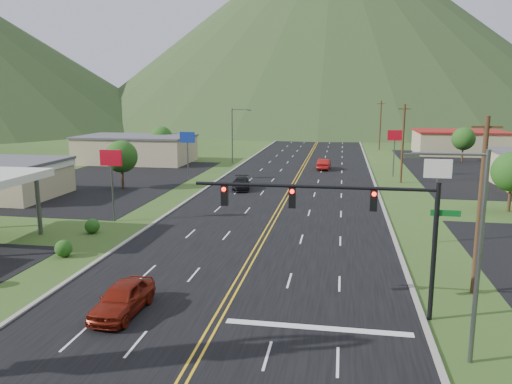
% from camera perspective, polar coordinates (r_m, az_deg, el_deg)
% --- Properties ---
extents(traffic_signal, '(13.10, 0.43, 7.00)m').
position_cam_1_polar(traffic_signal, '(25.20, 10.92, -2.37)').
color(traffic_signal, black).
rests_on(traffic_signal, ground).
extents(streetlight_east, '(3.28, 0.25, 9.00)m').
position_cam_1_polar(streetlight_east, '(22.01, 23.44, -5.45)').
color(streetlight_east, '#59595E').
rests_on(streetlight_east, ground).
extents(streetlight_west, '(3.28, 0.25, 9.00)m').
position_cam_1_polar(streetlight_west, '(82.64, -2.52, 6.89)').
color(streetlight_west, '#59595E').
rests_on(streetlight_west, ground).
extents(building_west_far, '(18.40, 11.40, 4.50)m').
position_cam_1_polar(building_west_far, '(85.98, -13.52, 4.80)').
color(building_west_far, tan).
rests_on(building_west_far, ground).
extents(building_east_far, '(16.40, 12.40, 4.50)m').
position_cam_1_polar(building_east_far, '(103.32, 22.21, 5.29)').
color(building_east_far, tan).
rests_on(building_east_far, ground).
extents(pole_sign_west_a, '(2.00, 0.18, 6.40)m').
position_cam_1_polar(pole_sign_west_a, '(45.55, -16.21, 2.96)').
color(pole_sign_west_a, '#59595E').
rests_on(pole_sign_west_a, ground).
extents(pole_sign_west_b, '(2.00, 0.18, 6.40)m').
position_cam_1_polar(pole_sign_west_b, '(65.89, -7.85, 5.65)').
color(pole_sign_west_b, '#59595E').
rests_on(pole_sign_west_b, ground).
extents(pole_sign_east_a, '(2.00, 0.18, 6.40)m').
position_cam_1_polar(pole_sign_east_a, '(39.65, 20.02, 1.60)').
color(pole_sign_east_a, '#59595E').
rests_on(pole_sign_east_a, ground).
extents(pole_sign_east_b, '(2.00, 0.18, 6.40)m').
position_cam_1_polar(pole_sign_east_b, '(71.15, 15.58, 5.74)').
color(pole_sign_east_b, '#59595E').
rests_on(pole_sign_east_b, ground).
extents(tree_west_a, '(3.84, 3.84, 5.82)m').
position_cam_1_polar(tree_west_a, '(61.69, -15.13, 3.93)').
color(tree_west_a, '#382314').
rests_on(tree_west_a, ground).
extents(tree_west_b, '(3.84, 3.84, 5.82)m').
position_cam_1_polar(tree_west_b, '(88.41, -10.75, 6.14)').
color(tree_west_b, '#382314').
rests_on(tree_west_b, ground).
extents(tree_east_a, '(3.84, 3.84, 5.82)m').
position_cam_1_polar(tree_east_a, '(53.53, 27.23, 2.06)').
color(tree_east_a, '#382314').
rests_on(tree_east_a, ground).
extents(tree_east_b, '(3.84, 3.84, 5.82)m').
position_cam_1_polar(tree_east_b, '(91.08, 22.63, 5.63)').
color(tree_east_b, '#382314').
rests_on(tree_east_b, ground).
extents(utility_pole_a, '(1.60, 0.28, 10.00)m').
position_cam_1_polar(utility_pole_a, '(30.13, 24.24, -1.36)').
color(utility_pole_a, '#382314').
rests_on(utility_pole_a, ground).
extents(utility_pole_b, '(1.60, 0.28, 10.00)m').
position_cam_1_polar(utility_pole_b, '(66.25, 16.43, 5.40)').
color(utility_pole_b, '#382314').
rests_on(utility_pole_b, ground).
extents(utility_pole_c, '(1.60, 0.28, 10.00)m').
position_cam_1_polar(utility_pole_c, '(105.98, 14.01, 7.45)').
color(utility_pole_c, '#382314').
rests_on(utility_pole_c, ground).
extents(utility_pole_d, '(1.60, 0.28, 10.00)m').
position_cam_1_polar(utility_pole_d, '(145.86, 12.91, 8.38)').
color(utility_pole_d, '#382314').
rests_on(utility_pole_d, ground).
extents(mountain_n, '(220.00, 220.00, 85.00)m').
position_cam_1_polar(mountain_n, '(232.75, 8.71, 18.63)').
color(mountain_n, '#243A1A').
rests_on(mountain_n, ground).
extents(car_red_near, '(2.09, 4.87, 1.64)m').
position_cam_1_polar(car_red_near, '(26.98, -15.00, -11.72)').
color(car_red_near, maroon).
rests_on(car_red_near, ground).
extents(car_dark_mid, '(2.75, 5.17, 1.43)m').
position_cam_1_polar(car_dark_mid, '(59.32, -1.71, 0.93)').
color(car_dark_mid, black).
rests_on(car_dark_mid, ground).
extents(car_red_far, '(1.99, 4.99, 1.61)m').
position_cam_1_polar(car_red_far, '(76.25, 7.78, 3.15)').
color(car_red_far, '#9D1311').
rests_on(car_red_far, ground).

